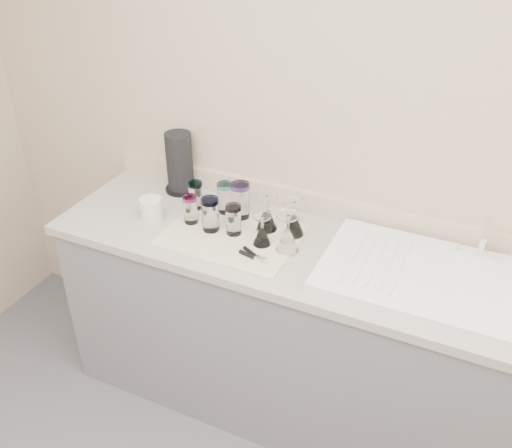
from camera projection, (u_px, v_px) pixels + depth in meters
The scene contains 17 objects.
room_envelope at pixel (62, 289), 1.04m from camera, with size 3.54×3.50×2.52m.
counter_unit at pixel (290, 329), 2.55m from camera, with size 2.06×0.62×0.90m.
sink_unit at pixel (433, 278), 2.11m from camera, with size 0.82×0.50×0.22m.
dish_towel at pixel (232, 235), 2.38m from camera, with size 0.55×0.42×0.01m, color white.
tumbler_teal at pixel (196, 195), 2.53m from camera, with size 0.06×0.06×0.13m.
tumbler_cyan at pixel (225, 198), 2.50m from camera, with size 0.07×0.07×0.14m.
tumbler_purple at pixel (240, 200), 2.45m from camera, with size 0.08×0.08×0.16m.
tumbler_magenta at pixel (190, 209), 2.43m from camera, with size 0.06×0.06×0.12m.
tumbler_blue at pixel (210, 214), 2.37m from camera, with size 0.07×0.07×0.15m.
tumbler_lavender at pixel (233, 219), 2.35m from camera, with size 0.07×0.07×0.13m.
goblet_back_left at pixel (267, 218), 2.39m from camera, with size 0.09×0.09×0.16m.
goblet_back_right at pixel (294, 223), 2.35m from camera, with size 0.09×0.09×0.16m.
goblet_front_left at pixel (262, 234), 2.29m from camera, with size 0.08×0.08×0.13m.
goblet_front_right at pixel (287, 238), 2.25m from camera, with size 0.09×0.09×0.16m.
can_opener at pixel (253, 256), 2.23m from camera, with size 0.13×0.08×0.02m.
white_mug at pixel (151, 209), 2.47m from camera, with size 0.14×0.11×0.10m.
paper_towel_roll at pixel (180, 163), 2.64m from camera, with size 0.15×0.15×0.29m.
Camera 1 is at (0.67, -0.59, 2.21)m, focal length 40.00 mm.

